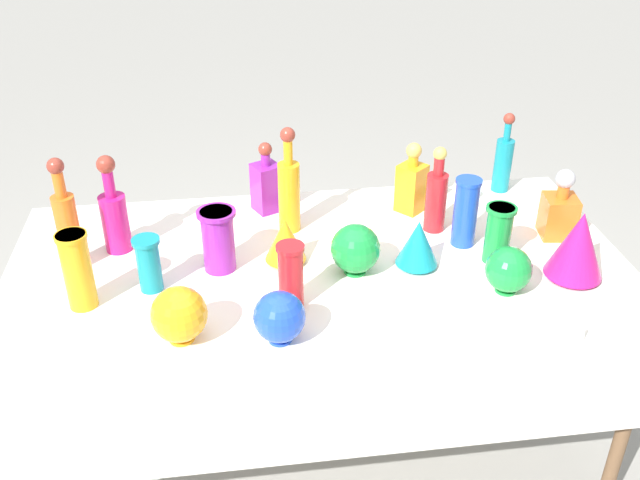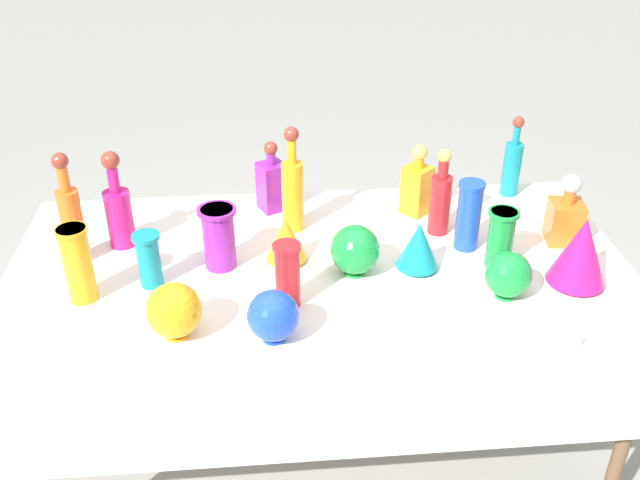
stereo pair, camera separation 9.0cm
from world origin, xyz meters
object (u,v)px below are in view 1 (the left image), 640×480
Objects in this scene: slender_vase_2 at (291,274)px; slender_vase_4 at (149,262)px; tall_bottle_0 at (289,190)px; fluted_vase_0 at (418,243)px; round_bowl_1 at (279,317)px; square_decanter_1 at (412,183)px; round_bowl_3 at (179,315)px; square_decanter_2 at (559,211)px; tall_bottle_4 at (436,197)px; tall_bottle_3 at (114,214)px; slender_vase_5 at (498,232)px; slender_vase_0 at (466,210)px; tall_bottle_1 at (67,223)px; fluted_vase_2 at (285,240)px; tall_bottle_2 at (503,161)px; slender_vase_3 at (77,269)px; slender_vase_1 at (218,238)px; round_bowl_2 at (509,270)px; round_bowl_0 at (355,249)px; square_decanter_0 at (267,184)px; fluted_vase_1 at (578,244)px.

slender_vase_2 is 0.43m from slender_vase_4.
tall_bottle_0 reaches higher than fluted_vase_0.
square_decanter_1 is at bearing 52.16° from round_bowl_1.
round_bowl_3 is at bearing -121.85° from tall_bottle_0.
square_decanter_1 reaches higher than square_decanter_2.
fluted_vase_0 is (-0.12, -0.22, -0.04)m from tall_bottle_4.
tall_bottle_3 is 2.07× the size of round_bowl_3.
slender_vase_5 is 1.20× the size of fluted_vase_0.
slender_vase_0 is (0.12, -0.25, 0.02)m from square_decanter_1.
round_bowl_3 is (-0.31, -0.12, -0.02)m from slender_vase_2.
tall_bottle_1 is at bearing -168.89° from square_decanter_1.
fluted_vase_2 reaches higher than round_bowl_1.
round_bowl_1 is (0.48, -0.54, -0.05)m from tall_bottle_3.
tall_bottle_2 is 1.55m from slender_vase_3.
tall_bottle_4 is 0.97m from round_bowl_3.
slender_vase_1 reaches higher than round_bowl_2.
slender_vase_5 is (0.67, 0.15, -0.00)m from slender_vase_2.
tall_bottle_4 is at bearing -0.50° from tall_bottle_3.
round_bowl_1 is at bearing -106.52° from slender_vase_2.
round_bowl_0 is 1.01× the size of round_bowl_3.
tall_bottle_0 is 0.69m from slender_vase_5.
square_decanter_1 is at bearing 10.02° from tall_bottle_0.
round_bowl_2 is at bearing -1.38° from slender_vase_2.
tall_bottle_2 reaches higher than square_decanter_2.
slender_vase_5 is 0.26m from fluted_vase_0.
tall_bottle_4 is at bearing -7.74° from tall_bottle_0.
tall_bottle_1 is at bearing 104.81° from slender_vase_3.
square_decanter_0 reaches higher than fluted_vase_0.
tall_bottle_4 is 1.58× the size of slender_vase_5.
round_bowl_2 is at bearing -168.66° from fluted_vase_1.
slender_vase_2 is 0.90× the size of fluted_vase_1.
slender_vase_2 reaches higher than round_bowl_3.
tall_bottle_4 is at bearing 105.93° from round_bowl_2.
square_decanter_2 is 0.72m from round_bowl_0.
square_decanter_0 is 0.82m from slender_vase_5.
slender_vase_0 is 1.53× the size of fluted_vase_2.
tall_bottle_1 reaches higher than square_decanter_1.
square_decanter_1 is at bearing 108.01° from tall_bottle_4.
square_decanter_2 reaches higher than fluted_vase_0.
fluted_vase_2 is (-0.52, -0.14, -0.04)m from tall_bottle_4.
fluted_vase_1 is at bearing -13.42° from fluted_vase_2.
slender_vase_2 is 1.05× the size of slender_vase_5.
slender_vase_0 is 0.59m from fluted_vase_2.
slender_vase_3 is at bearing 145.12° from round_bowl_3.
slender_vase_4 reaches higher than round_bowl_3.
slender_vase_5 is 0.67m from fluted_vase_2.
tall_bottle_4 is (1.05, -0.01, -0.00)m from tall_bottle_3.
round_bowl_0 is at bearing -179.06° from slender_vase_5.
square_decanter_2 is at bearing -18.27° from square_decanter_0.
slender_vase_0 is (-0.33, -0.01, 0.03)m from square_decanter_2.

